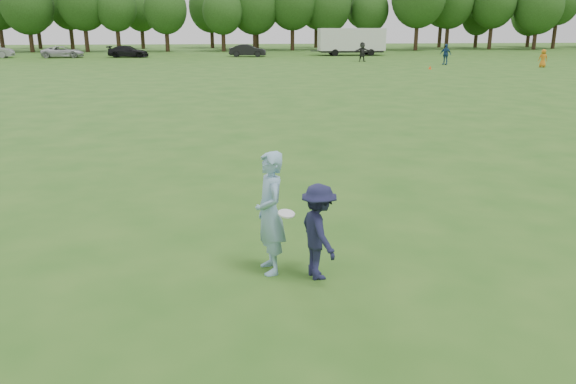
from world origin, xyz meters
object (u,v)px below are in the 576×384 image
at_px(car_f, 248,51).
at_px(field_cone, 430,67).
at_px(player_far_c, 543,58).
at_px(cargo_trailer, 351,40).
at_px(player_far_b, 445,54).
at_px(car_d, 128,52).
at_px(defender, 319,232).
at_px(player_far_d, 362,52).
at_px(car_c, 63,52).
at_px(thrower, 270,213).

bearing_deg(car_f, field_cone, -134.91).
bearing_deg(player_far_c, cargo_trailer, -47.13).
bearing_deg(player_far_b, cargo_trailer, 155.73).
height_order(player_far_c, car_d, player_far_c).
height_order(defender, player_far_d, player_far_d).
bearing_deg(car_f, car_c, 97.12).
relative_size(player_far_b, field_cone, 6.45).
relative_size(player_far_b, player_far_c, 1.21).
height_order(car_d, car_f, car_f).
height_order(car_c, car_d, car_d).
bearing_deg(car_f, car_d, 97.87).
bearing_deg(car_c, thrower, -166.51).
bearing_deg(player_far_d, car_c, 156.36).
relative_size(car_d, cargo_trailer, 0.51).
xyz_separation_m(field_cone, cargo_trailer, (-2.58, 21.24, 1.63)).
bearing_deg(field_cone, player_far_d, 109.96).
bearing_deg(car_d, thrower, -164.63).
distance_m(defender, player_far_b, 49.09).
bearing_deg(defender, car_d, -1.58).
xyz_separation_m(thrower, car_d, (-12.38, 59.56, -0.35)).
height_order(thrower, player_far_c, thrower).
bearing_deg(player_far_b, car_f, -172.60).
distance_m(defender, player_far_d, 51.81).
xyz_separation_m(thrower, player_far_c, (27.44, 40.82, -0.21)).
distance_m(player_far_c, player_far_d, 17.19).
height_order(car_d, cargo_trailer, cargo_trailer).
bearing_deg(cargo_trailer, car_c, -177.79).
height_order(player_far_c, car_f, player_far_c).
xyz_separation_m(player_far_b, player_far_c, (7.56, -4.09, -0.17)).
height_order(car_c, car_f, car_f).
bearing_deg(defender, player_far_d, -27.58).
bearing_deg(player_far_d, car_f, 133.20).
bearing_deg(player_far_d, cargo_trailer, 77.13).
height_order(player_far_b, car_c, player_far_b).
height_order(player_far_c, car_c, player_far_c).
distance_m(player_far_b, car_f, 23.65).
height_order(car_c, cargo_trailer, cargo_trailer).
height_order(thrower, player_far_b, thrower).
bearing_deg(cargo_trailer, field_cone, -83.07).
bearing_deg(player_far_c, field_cone, 14.58).
distance_m(field_cone, cargo_trailer, 21.46).
bearing_deg(car_d, defender, -164.00).
relative_size(player_far_c, player_far_d, 0.82).
distance_m(defender, car_f, 59.96).
xyz_separation_m(defender, field_cone, (15.90, 40.15, -0.63)).
xyz_separation_m(player_far_c, cargo_trailer, (-13.37, 20.28, 0.97)).
relative_size(player_far_d, car_d, 0.43).
relative_size(car_c, cargo_trailer, 0.52).
height_order(defender, player_far_b, player_far_b).
bearing_deg(player_far_d, car_d, 152.37).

